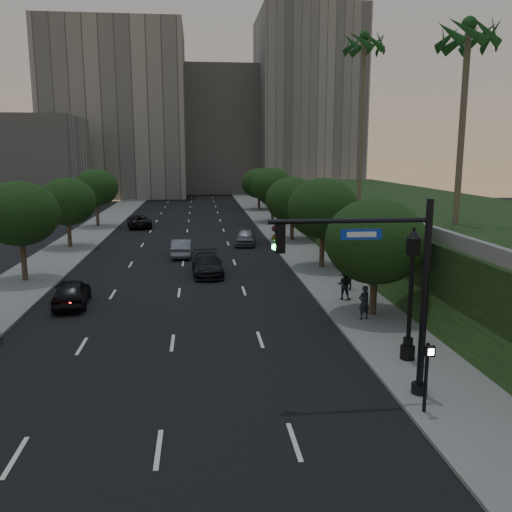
{
  "coord_description": "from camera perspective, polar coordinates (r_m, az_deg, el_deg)",
  "views": [
    {
      "loc": [
        1.3,
        -18.59,
        8.49
      ],
      "look_at": [
        4.0,
        6.84,
        3.6
      ],
      "focal_mm": 38.0,
      "sensor_mm": 36.0,
      "label": 1
    }
  ],
  "objects": [
    {
      "name": "sidewalk_left",
      "position": [
        50.65,
        -19.16,
        0.65
      ],
      "size": [
        4.5,
        140.0,
        0.15
      ],
      "primitive_type": "cube",
      "color": "slate",
      "rests_on": "ground"
    },
    {
      "name": "tree_right_c",
      "position": [
        52.56,
        3.84,
        5.92
      ],
      "size": [
        5.2,
        5.2,
        6.24
      ],
      "color": "#38281C",
      "rests_on": "ground"
    },
    {
      "name": "tree_right_a",
      "position": [
        28.43,
        12.48,
        1.52
      ],
      "size": [
        5.2,
        5.2,
        6.24
      ],
      "color": "#38281C",
      "rests_on": "ground"
    },
    {
      "name": "embankment",
      "position": [
        51.39,
        17.77,
        3.05
      ],
      "size": [
        18.0,
        90.0,
        4.0
      ],
      "primitive_type": "cube",
      "color": "black",
      "rests_on": "ground"
    },
    {
      "name": "parapet_wall",
      "position": [
        48.34,
        8.62,
        5.79
      ],
      "size": [
        0.35,
        90.0,
        0.7
      ],
      "primitive_type": "cube",
      "color": "slate",
      "rests_on": "embankment"
    },
    {
      "name": "pedestrian_b",
      "position": [
        31.67,
        9.28,
        -3.01
      ],
      "size": [
        1.02,
        0.94,
        1.69
      ],
      "primitive_type": "imported",
      "rotation": [
        0.0,
        0.0,
        2.67
      ],
      "color": "black",
      "rests_on": "sidewalk_right"
    },
    {
      "name": "street_lamp",
      "position": [
        22.75,
        15.94,
        -4.52
      ],
      "size": [
        0.64,
        0.64,
        5.62
      ],
      "color": "black",
      "rests_on": "ground"
    },
    {
      "name": "pedestrian_c",
      "position": [
        33.89,
        9.75,
        -2.1
      ],
      "size": [
        1.05,
        0.56,
        1.71
      ],
      "primitive_type": "imported",
      "rotation": [
        0.0,
        0.0,
        3.0
      ],
      "color": "black",
      "rests_on": "sidewalk_right"
    },
    {
      "name": "pedestrian_signal",
      "position": [
        18.65,
        17.57,
        -11.5
      ],
      "size": [
        0.3,
        0.33,
        2.5
      ],
      "color": "black",
      "rests_on": "ground"
    },
    {
      "name": "sedan_near_right",
      "position": [
        38.24,
        -5.15,
        -0.91
      ],
      "size": [
        2.33,
        5.21,
        1.49
      ],
      "primitive_type": "imported",
      "rotation": [
        0.0,
        0.0,
        0.05
      ],
      "color": "black",
      "rests_on": "ground"
    },
    {
      "name": "sedan_near_left",
      "position": [
        32.18,
        -18.85,
        -3.65
      ],
      "size": [
        2.24,
        4.68,
        1.54
      ],
      "primitive_type": "imported",
      "rotation": [
        0.0,
        0.0,
        3.23
      ],
      "color": "black",
      "rests_on": "ground"
    },
    {
      "name": "pedestrian_a",
      "position": [
        28.05,
        11.31,
        -4.83
      ],
      "size": [
        0.74,
        0.61,
        1.75
      ],
      "primitive_type": "imported",
      "rotation": [
        0.0,
        0.0,
        3.48
      ],
      "color": "black",
      "rests_on": "sidewalk_right"
    },
    {
      "name": "tree_right_b",
      "position": [
        39.83,
        7.05,
        5.01
      ],
      "size": [
        5.2,
        5.2,
        6.74
      ],
      "color": "#38281C",
      "rests_on": "ground"
    },
    {
      "name": "tree_left_c",
      "position": [
        51.11,
        -19.25,
        5.41
      ],
      "size": [
        5.0,
        5.0,
        6.34
      ],
      "color": "#38281C",
      "rests_on": "ground"
    },
    {
      "name": "tree_right_d",
      "position": [
        66.33,
        1.76,
        7.38
      ],
      "size": [
        5.2,
        5.2,
        6.74
      ],
      "color": "#38281C",
      "rests_on": "ground"
    },
    {
      "name": "palm_far",
      "position": [
        51.59,
        11.35,
        20.84
      ],
      "size": [
        3.2,
        3.2,
        15.5
      ],
      "color": "#4C4233",
      "rests_on": "embankment"
    },
    {
      "name": "traffic_signal_mast",
      "position": [
        18.96,
        14.29,
        -4.24
      ],
      "size": [
        5.68,
        0.56,
        7.0
      ],
      "color": "black",
      "rests_on": "ground"
    },
    {
      "name": "sidewalk_right",
      "position": [
        50.12,
        4.31,
        1.13
      ],
      "size": [
        4.5,
        140.0,
        0.15
      ],
      "primitive_type": "cube",
      "color": "slate",
      "rests_on": "ground"
    },
    {
      "name": "tree_left_b",
      "position": [
        38.59,
        -23.59,
        4.1
      ],
      "size": [
        5.0,
        5.0,
        6.71
      ],
      "color": "#38281C",
      "rests_on": "ground"
    },
    {
      "name": "sedan_far_right",
      "position": [
        50.53,
        -1.11,
        2.04
      ],
      "size": [
        2.39,
        4.76,
        1.55
      ],
      "primitive_type": "imported",
      "rotation": [
        0.0,
        0.0,
        -0.12
      ],
      "color": "#595B60",
      "rests_on": "ground"
    },
    {
      "name": "office_block_left",
      "position": [
        111.9,
        -14.37,
        14.34
      ],
      "size": [
        26.0,
        20.0,
        32.0
      ],
      "primitive_type": "cube",
      "color": "gray",
      "rests_on": "ground"
    },
    {
      "name": "ground",
      "position": [
        20.48,
        -9.43,
        -13.82
      ],
      "size": [
        160.0,
        160.0,
        0.0
      ],
      "primitive_type": "plane",
      "color": "black",
      "rests_on": "ground"
    },
    {
      "name": "tree_right_e",
      "position": [
        81.22,
        0.31,
        7.67
      ],
      "size": [
        5.2,
        5.2,
        6.24
      ],
      "color": "#38281C",
      "rests_on": "ground"
    },
    {
      "name": "office_block_filler",
      "position": [
        92.72,
        -23.5,
        9.02
      ],
      "size": [
        18.0,
        16.0,
        14.0
      ],
      "primitive_type": "cube",
      "color": "#A6A198",
      "rests_on": "ground"
    },
    {
      "name": "office_block_mid",
      "position": [
        120.77,
        -3.93,
        12.94
      ],
      "size": [
        22.0,
        18.0,
        26.0
      ],
      "primitive_type": "cube",
      "color": "#A6A198",
      "rests_on": "ground"
    },
    {
      "name": "road_surface",
      "position": [
        49.34,
        -7.48,
        0.83
      ],
      "size": [
        16.0,
        140.0,
        0.02
      ],
      "primitive_type": "cube",
      "color": "black",
      "rests_on": "ground"
    },
    {
      "name": "palm_mid",
      "position": [
        37.03,
        21.45,
        20.74
      ],
      "size": [
        3.2,
        3.2,
        13.0
      ],
      "color": "#4C4233",
      "rests_on": "embankment"
    },
    {
      "name": "tree_left_d",
      "position": [
        64.76,
        -16.49,
        6.92
      ],
      "size": [
        5.0,
        5.0,
        6.71
      ],
      "color": "#38281C",
      "rests_on": "ground"
    },
    {
      "name": "office_block_right",
      "position": [
        117.21,
        5.32,
        15.43
      ],
      "size": [
        20.0,
        22.0,
        36.0
      ],
      "primitive_type": "cube",
      "color": "gray",
      "rests_on": "ground"
    },
    {
      "name": "sedan_far_left",
      "position": [
        63.67,
        -12.2,
        3.6
      ],
      "size": [
        3.44,
        5.77,
        1.5
      ],
      "primitive_type": "imported",
      "rotation": [
        0.0,
        0.0,
        3.33
      ],
      "color": "black",
      "rests_on": "ground"
    },
    {
      "name": "sedan_mid_left",
      "position": [
        45.25,
        -7.81,
        0.86
      ],
      "size": [
        1.67,
        4.52,
        1.48
      ],
      "primitive_type": "imported",
      "rotation": [
        0.0,
        0.0,
        3.12
      ],
      "color": "slate",
      "rests_on": "ground"
    }
  ]
}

